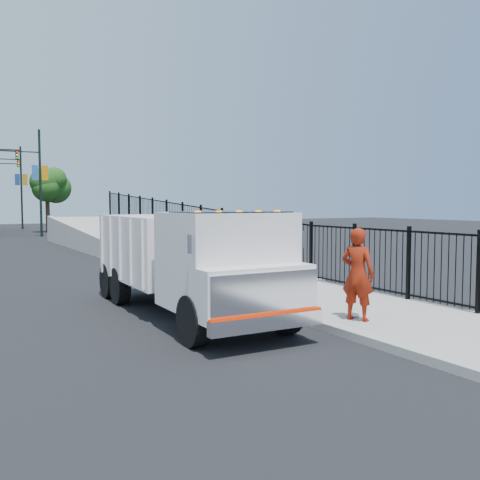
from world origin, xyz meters
TOP-DOWN VIEW (x-y plane):
  - ground at (0.00, 0.00)m, footprint 120.00×120.00m
  - sidewalk at (1.93, -2.00)m, footprint 3.55×12.00m
  - curb at (0.00, -2.00)m, footprint 0.30×12.00m
  - ramp at (2.12, 16.00)m, footprint 3.95×24.06m
  - iron_fence at (3.55, 12.00)m, footprint 0.10×28.00m
  - truck at (-1.84, 1.45)m, footprint 2.44×7.09m
  - worker at (0.77, -1.19)m, footprint 0.71×0.83m
  - debris at (0.93, -0.88)m, footprint 0.31×0.31m
  - light_pole_1 at (-0.02, 32.78)m, footprint 3.77×0.22m
  - light_pole_3 at (0.50, 46.35)m, footprint 3.78×0.22m
  - tree_1 at (1.85, 38.82)m, footprint 2.43×2.43m

SIDE VIEW (x-z plane):
  - ground at x=0.00m, z-range 0.00..0.00m
  - ramp at x=2.12m, z-range -1.60..1.60m
  - sidewalk at x=1.93m, z-range 0.00..0.12m
  - curb at x=0.00m, z-range 0.00..0.16m
  - debris at x=0.93m, z-range 0.12..0.20m
  - iron_fence at x=3.55m, z-range 0.00..1.80m
  - worker at x=0.77m, z-range 0.12..2.05m
  - truck at x=-1.84m, z-range 0.15..2.57m
  - tree_1 at x=1.85m, z-range 1.33..6.54m
  - light_pole_1 at x=-0.02m, z-range 0.36..8.36m
  - light_pole_3 at x=0.50m, z-range 0.36..8.36m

